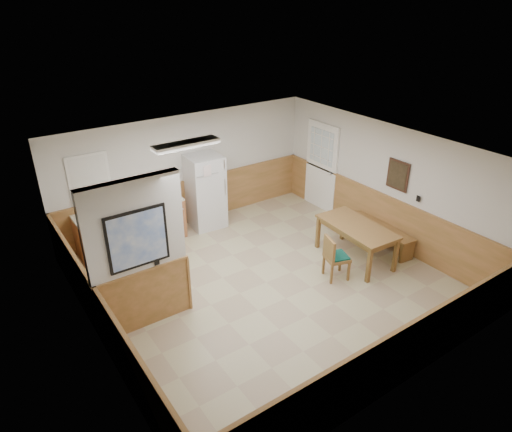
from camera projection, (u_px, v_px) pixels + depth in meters
ground at (266, 282)px, 8.40m from camera, size 6.00×6.00×0.00m
ceiling at (268, 153)px, 7.28m from camera, size 6.00×6.00×0.02m
back_wall at (187, 171)px, 10.04m from camera, size 6.00×0.02×2.50m
right_wall at (385, 184)px, 9.36m from camera, size 0.02×6.00×2.50m
left_wall at (92, 279)px, 6.31m from camera, size 0.02×6.00×2.50m
wainscot_back at (190, 202)px, 10.36m from camera, size 6.00×0.04×1.00m
wainscot_right at (380, 217)px, 9.69m from camera, size 0.04×6.00×1.00m
wainscot_left at (102, 321)px, 6.66m from camera, size 0.04×6.00×1.00m
partition_wall at (138, 258)px, 6.85m from camera, size 1.50×0.20×2.50m
kitchen_counter at (145, 222)px, 9.55m from camera, size 2.20×0.61×1.00m
exterior_door at (321, 167)px, 10.83m from camera, size 0.07×1.02×2.15m
kitchen_window at (89, 179)px, 8.82m from camera, size 0.80×0.04×1.00m
wall_painting at (398, 175)px, 8.99m from camera, size 0.04×0.50×0.60m
fluorescent_fixture at (186, 144)px, 7.85m from camera, size 1.20×0.30×0.09m
refrigerator at (205, 191)px, 10.07m from camera, size 0.77×0.74×1.65m
dining_table at (357, 230)px, 8.84m from camera, size 0.88×1.64×0.75m
dining_bench at (382, 230)px, 9.49m from camera, size 0.53×1.61×0.45m
dining_chair at (333, 255)px, 8.32m from camera, size 0.64×0.52×0.85m
fire_extinguisher at (173, 188)px, 9.61m from camera, size 0.10×0.10×0.39m
soap_bottle at (100, 209)px, 8.82m from camera, size 0.10×0.10×0.24m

